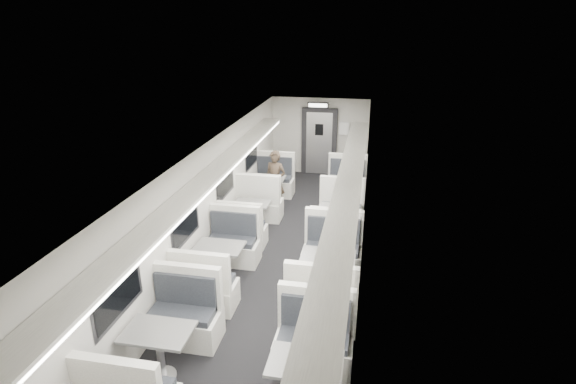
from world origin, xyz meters
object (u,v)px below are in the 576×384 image
at_px(booth_right_b, 338,222).
at_px(vestibule_door, 319,142).
at_px(booth_left_d, 160,354).
at_px(passenger, 275,181).
at_px(booth_right_a, 344,193).
at_px(exit_sign, 318,105).
at_px(booth_left_b, 252,216).
at_px(booth_left_c, 220,264).
at_px(booth_right_c, 327,275).
at_px(booth_left_a, 267,191).

xyz_separation_m(booth_right_b, vestibule_door, (-1.00, 4.42, 0.67)).
height_order(booth_left_d, passenger, passenger).
distance_m(booth_left_d, passenger, 6.02).
distance_m(booth_right_a, vestibule_door, 2.82).
relative_size(passenger, exit_sign, 2.53).
height_order(passenger, exit_sign, exit_sign).
bearing_deg(vestibule_door, booth_left_b, -102.76).
bearing_deg(booth_right_a, vestibule_door, 111.36).
xyz_separation_m(booth_left_c, passenger, (0.27, 3.55, 0.40)).
bearing_deg(booth_left_d, passenger, 87.40).
bearing_deg(booth_right_a, booth_left_d, -106.93).
height_order(booth_left_c, booth_right_c, booth_right_c).
bearing_deg(booth_left_b, vestibule_door, 77.24).
xyz_separation_m(booth_left_a, booth_left_c, (0.00, -3.79, -0.02)).
height_order(booth_left_d, booth_right_a, booth_left_d).
bearing_deg(booth_right_b, booth_right_a, 90.00).
distance_m(booth_left_b, booth_left_d, 4.71).
height_order(booth_left_b, passenger, passenger).
distance_m(booth_right_a, booth_right_b, 1.87).
relative_size(booth_left_d, exit_sign, 3.55).
height_order(booth_left_a, passenger, passenger).
relative_size(booth_left_a, booth_right_b, 1.07).
xyz_separation_m(booth_left_b, booth_right_a, (2.00, 1.86, 0.03)).
relative_size(booth_right_c, vestibule_door, 1.08).
relative_size(booth_left_d, vestibule_door, 1.05).
bearing_deg(booth_left_d, booth_right_a, 73.07).
bearing_deg(booth_left_d, vestibule_door, 83.75).
xyz_separation_m(booth_right_a, booth_right_b, (0.00, -1.87, -0.01)).
xyz_separation_m(booth_left_d, vestibule_door, (1.00, 9.13, 0.65)).
bearing_deg(booth_left_a, exit_sign, 67.33).
distance_m(booth_left_a, booth_left_b, 1.53).
xyz_separation_m(booth_right_a, exit_sign, (-1.00, 2.07, 1.89)).
bearing_deg(booth_right_b, booth_left_b, 179.78).
relative_size(booth_left_a, booth_right_a, 1.04).
relative_size(booth_right_a, passenger, 1.37).
bearing_deg(booth_right_b, vestibule_door, 102.74).
xyz_separation_m(booth_left_b, booth_right_b, (2.00, -0.01, 0.02)).
xyz_separation_m(booth_left_c, exit_sign, (1.00, 6.19, 1.90)).
height_order(booth_left_b, booth_right_a, booth_right_a).
relative_size(booth_left_a, booth_left_b, 1.12).
bearing_deg(booth_right_a, passenger, -161.86).
height_order(booth_right_c, exit_sign, exit_sign).
relative_size(booth_right_b, booth_right_c, 0.92).
height_order(booth_left_c, vestibule_door, vestibule_door).
distance_m(booth_right_b, booth_right_c, 2.32).
bearing_deg(booth_right_c, booth_left_b, 130.68).
height_order(booth_right_b, vestibule_door, vestibule_door).
bearing_deg(booth_right_b, passenger, 143.04).
distance_m(booth_left_d, booth_right_c, 3.11).
distance_m(booth_left_a, exit_sign, 3.20).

